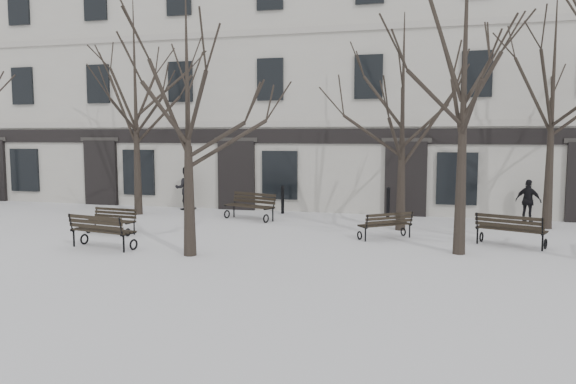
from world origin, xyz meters
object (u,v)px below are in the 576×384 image
at_px(bench_1, 101,230).
at_px(tree_2, 465,41).
at_px(bench_2, 510,229).
at_px(tree_1, 187,91).
at_px(bench_3, 251,205).
at_px(bench_4, 386,224).
at_px(bench_0, 112,220).

bearing_deg(bench_1, tree_2, -158.08).
distance_m(bench_1, bench_2, 11.51).
relative_size(tree_1, bench_1, 3.39).
bearing_deg(bench_1, bench_3, -99.50).
height_order(tree_1, bench_3, tree_1).
bearing_deg(bench_4, bench_3, -65.22).
xyz_separation_m(bench_1, bench_2, (11.03, 3.30, -0.02)).
xyz_separation_m(tree_2, bench_0, (-10.66, 0.28, -5.11)).
relative_size(tree_2, bench_0, 5.30).
bearing_deg(bench_1, bench_0, -53.59).
relative_size(bench_0, bench_4, 1.01).
relative_size(bench_3, bench_4, 1.27).
bearing_deg(bench_0, bench_1, -57.90).
xyz_separation_m(bench_0, bench_3, (3.32, 3.98, 0.10)).
distance_m(bench_0, bench_2, 12.14).
xyz_separation_m(tree_1, bench_1, (-2.75, 0.14, -3.74)).
distance_m(bench_0, bench_4, 8.68).
relative_size(tree_1, bench_2, 3.49).
bearing_deg(bench_0, bench_4, 15.37).
distance_m(bench_1, bench_3, 6.57).
xyz_separation_m(tree_2, bench_4, (-2.08, 1.64, -5.09)).
bearing_deg(tree_1, bench_3, 94.42).
xyz_separation_m(tree_2, bench_1, (-9.60, -1.91, -5.02)).
bearing_deg(tree_1, bench_0, 148.53).
relative_size(bench_1, bench_2, 1.03).
distance_m(tree_1, bench_3, 7.35).
bearing_deg(tree_2, tree_1, -163.30).
distance_m(tree_2, bench_3, 9.85).
bearing_deg(bench_4, tree_1, -0.94).
height_order(tree_1, bench_4, tree_1).
distance_m(bench_1, bench_4, 8.32).
bearing_deg(bench_0, bench_2, 11.57).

